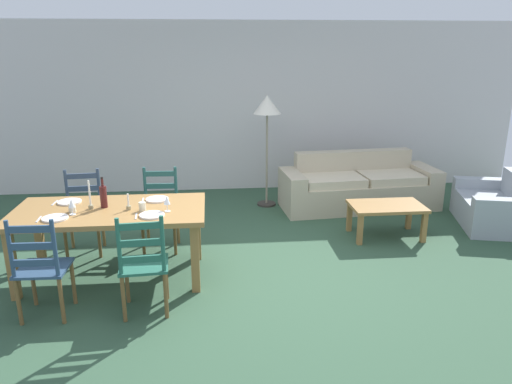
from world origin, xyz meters
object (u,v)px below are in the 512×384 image
Objects in this scene: wine_glass_near_right at (167,201)px; wine_bottle at (103,196)px; dining_chair_near_left at (41,268)px; couch at (358,187)px; dining_chair_near_right at (144,264)px; coffee_cup_primary at (142,207)px; dining_table at (110,217)px; armchair_upholstered at (498,208)px; wine_glass_near_left at (72,204)px; dining_chair_far_right at (160,209)px; coffee_table at (387,210)px; dining_chair_far_left at (84,212)px; standing_lamp at (267,112)px; coffee_cup_secondary at (72,208)px.

wine_bottle is at bearing 163.46° from wine_glass_near_right.
couch is at bearing 37.27° from dining_chair_near_left.
dining_chair_near_right is 10.67× the size of coffee_cup_primary.
dining_chair_near_left is (-0.46, -0.73, -0.19)m from dining_table.
wine_bottle is 5.01m from armchair_upholstered.
dining_chair_near_right is at bearing -59.74° from wine_bottle.
wine_glass_near_right is (0.64, -0.19, -0.01)m from wine_bottle.
dining_chair_near_left is at bearing -161.17° from armchair_upholstered.
wine_bottle is 0.67m from wine_glass_near_right.
dining_chair_near_left is 5.96× the size of wine_glass_near_left.
coffee_cup_primary is 4.65m from armchair_upholstered.
dining_chair_far_right is at bearing -175.81° from armchair_upholstered.
wine_glass_near_right is at bearing 74.23° from dining_chair_near_right.
couch is at bearing 90.01° from coffee_table.
wine_glass_near_left is 1.00× the size of wine_glass_near_right.
wine_glass_near_right is at bearing -39.57° from dining_chair_far_left.
wine_glass_near_right is at bearing -159.74° from coffee_table.
armchair_upholstered is 0.80× the size of standing_lamp.
coffee_cup_primary is 0.04× the size of couch.
dining_chair_far_left is 0.41× the size of couch.
dining_chair_far_right is 0.73× the size of armchair_upholstered.
standing_lamp reaches higher than wine_bottle.
coffee_table is (3.64, 0.11, -0.12)m from dining_chair_far_left.
wine_glass_near_left is 0.07× the size of couch.
wine_glass_near_left is at bearing 76.59° from dining_chair_near_left.
wine_bottle is at bearing -131.31° from standing_lamp.
wine_glass_near_left is (-0.73, 0.61, 0.38)m from dining_chair_near_right.
dining_table is 11.80× the size of wine_glass_near_left.
dining_table is 0.81× the size of couch.
dining_chair_near_left is 0.72m from wine_glass_near_left.
dining_chair_near_left is at bearing -116.86° from wine_bottle.
dining_chair_near_right is 1.07× the size of coffee_table.
standing_lamp is at bearing 47.54° from wine_glass_near_left.
dining_chair_far_left is 0.87m from dining_chair_far_right.
couch is (2.77, 1.30, -0.19)m from dining_chair_far_right.
wine_glass_near_left reaches higher than coffee_cup_secondary.
dining_chair_near_right is at bearing -157.63° from armchair_upholstered.
coffee_cup_primary reaches higher than dining_table.
coffee_table is (2.61, 0.96, -0.51)m from wine_glass_near_right.
dining_chair_far_left is 0.73× the size of armchair_upholstered.
dining_chair_far_right reaches higher than wine_glass_near_right.
dining_chair_far_right is at bearing 46.23° from coffee_cup_secondary.
dining_chair_near_right is 0.75m from wine_glass_near_right.
coffee_table is 1.64m from armchair_upholstered.
coffee_table is (3.25, 0.77, -0.51)m from wine_bottle.
coffee_cup_secondary is (0.12, 0.68, 0.32)m from dining_chair_near_left.
dining_chair_near_left is at bearing -122.02° from dining_table.
wine_glass_near_left is (-0.26, -0.20, -0.01)m from wine_bottle.
coffee_table is 0.55× the size of standing_lamp.
dining_table is 11.80× the size of wine_glass_near_right.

